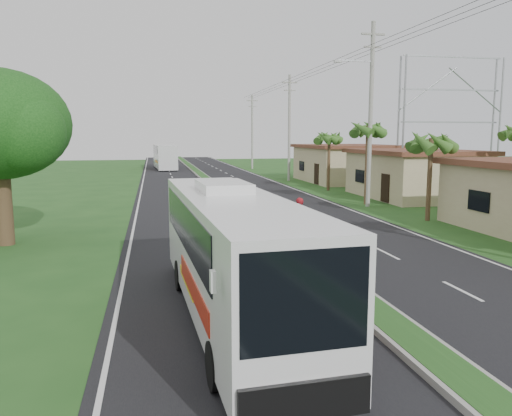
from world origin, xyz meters
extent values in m
plane|color=#214C1B|center=(0.00, 0.00, 0.00)|extent=(180.00, 180.00, 0.00)
cube|color=black|center=(0.00, 20.00, 0.01)|extent=(14.00, 160.00, 0.02)
cube|color=gray|center=(0.00, 20.00, 0.10)|extent=(1.20, 160.00, 0.17)
cube|color=#214C1B|center=(0.00, 20.00, 0.18)|extent=(0.95, 160.00, 0.02)
cube|color=silver|center=(-6.70, 20.00, 0.00)|extent=(0.12, 160.00, 0.01)
cube|color=silver|center=(6.70, 20.00, 0.00)|extent=(0.12, 160.00, 0.01)
cube|color=tan|center=(14.00, 22.00, 1.68)|extent=(7.00, 10.00, 3.35)
cube|color=#512B1C|center=(14.00, 22.00, 3.51)|extent=(7.60, 10.60, 0.32)
cube|color=tan|center=(14.00, 36.00, 1.75)|extent=(8.00, 11.00, 3.50)
cube|color=#512B1C|center=(14.00, 36.00, 3.66)|extent=(8.60, 11.60, 0.32)
cylinder|color=#473321|center=(9.40, 12.00, 2.30)|extent=(0.26, 0.26, 4.60)
cylinder|color=#473321|center=(8.80, 19.00, 2.70)|extent=(0.26, 0.26, 5.40)
cylinder|color=#473321|center=(9.30, 28.00, 2.40)|extent=(0.26, 0.26, 4.80)
cylinder|color=#473321|center=(-12.00, 10.00, 2.00)|extent=(0.70, 0.70, 4.00)
sphere|color=#103B0F|center=(-10.80, 9.00, 4.90)|extent=(3.40, 3.40, 3.40)
cylinder|color=gray|center=(8.50, 18.00, 6.00)|extent=(0.28, 0.28, 12.00)
cube|color=gray|center=(8.50, 18.00, 11.20)|extent=(1.60, 0.12, 0.12)
cube|color=gray|center=(8.50, 18.00, 10.40)|extent=(1.20, 0.10, 0.10)
cube|color=gray|center=(7.30, 18.00, 9.50)|extent=(2.40, 0.10, 0.10)
cylinder|color=gray|center=(8.50, 38.00, 5.50)|extent=(0.28, 0.28, 11.00)
cube|color=gray|center=(8.50, 38.00, 10.20)|extent=(1.60, 0.12, 0.12)
cube|color=gray|center=(8.50, 38.00, 9.40)|extent=(1.20, 0.10, 0.10)
cylinder|color=gray|center=(8.50, 58.00, 5.25)|extent=(0.28, 0.28, 10.50)
cube|color=gray|center=(8.50, 58.00, 9.70)|extent=(1.60, 0.12, 0.12)
cube|color=gray|center=(8.50, 58.00, 8.90)|extent=(1.20, 0.10, 0.10)
cylinder|color=gray|center=(17.00, 29.50, 6.00)|extent=(0.18, 0.18, 12.00)
cylinder|color=gray|center=(27.00, 29.50, 6.00)|extent=(0.18, 0.18, 12.00)
cylinder|color=gray|center=(17.00, 30.50, 6.00)|extent=(0.18, 0.18, 12.00)
cylinder|color=gray|center=(27.00, 30.50, 6.00)|extent=(0.18, 0.18, 12.00)
cube|color=gray|center=(22.00, 30.00, 6.00)|extent=(10.00, 0.14, 0.14)
cube|color=gray|center=(22.00, 30.00, 9.00)|extent=(10.00, 0.14, 0.14)
cube|color=gray|center=(22.00, 30.00, 12.00)|extent=(10.00, 0.14, 0.14)
cube|color=silver|center=(-3.74, -0.92, 1.82)|extent=(2.78, 10.88, 2.83)
cube|color=black|center=(-3.77, -0.38, 2.44)|extent=(2.72, 8.73, 1.13)
cube|color=black|center=(-3.48, -6.24, 2.27)|extent=(2.03, 0.24, 1.58)
cube|color=#B3200E|center=(-3.69, -2.00, 1.25)|extent=(2.52, 4.78, 0.49)
cube|color=yellow|center=(-3.75, -0.65, 1.03)|extent=(2.43, 2.81, 0.22)
cube|color=silver|center=(-3.80, 0.16, 3.36)|extent=(1.36, 2.22, 0.25)
cylinder|color=black|center=(-4.59, -4.38, 0.47)|extent=(0.33, 0.95, 0.93)
cylinder|color=black|center=(-2.56, -4.28, 0.47)|extent=(0.33, 0.95, 0.93)
cylinder|color=black|center=(-4.90, 1.90, 0.47)|extent=(0.33, 0.95, 0.93)
cylinder|color=black|center=(-2.87, 2.00, 0.47)|extent=(0.33, 0.95, 0.93)
cube|color=silver|center=(-3.91, 60.08, 1.80)|extent=(3.17, 11.93, 3.29)
cube|color=black|center=(-3.93, 60.59, 2.79)|extent=(3.06, 8.86, 1.12)
cube|color=orange|center=(-3.86, 59.05, 1.17)|extent=(2.91, 5.78, 0.36)
cylinder|color=black|center=(-4.79, 55.14, 0.49)|extent=(0.36, 1.00, 0.99)
cylinder|color=black|center=(-2.53, 55.26, 0.49)|extent=(0.36, 1.00, 0.99)
cylinder|color=black|center=(-5.26, 64.38, 0.49)|extent=(0.36, 1.00, 0.99)
cylinder|color=black|center=(-3.00, 64.50, 0.49)|extent=(0.36, 1.00, 0.99)
imported|color=black|center=(0.07, 5.92, 0.56)|extent=(1.94, 0.95, 1.12)
imported|color=maroon|center=(0.07, 5.92, 1.41)|extent=(0.71, 0.55, 1.72)
camera|label=1|loc=(-5.63, -13.10, 4.70)|focal=35.00mm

